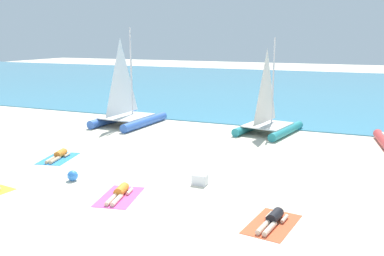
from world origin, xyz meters
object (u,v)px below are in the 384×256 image
(sunbather_leftmost, at_px, (59,155))
(sunbather_rightmost, at_px, (273,219))
(towel_center_right, at_px, (119,197))
(sunbather_center_right, at_px, (120,192))
(sailboat_blue, at_px, (127,111))
(towel_rightmost, at_px, (272,224))
(towel_leftmost, at_px, (58,158))
(cooler_box, at_px, (200,179))
(beach_ball, at_px, (73,176))
(sailboat_teal, at_px, (268,119))

(sunbather_leftmost, xyz_separation_m, sunbather_rightmost, (9.55, -2.79, 0.00))
(towel_center_right, bearing_deg, sunbather_center_right, 101.74)
(sailboat_blue, relative_size, towel_rightmost, 2.87)
(towel_leftmost, xyz_separation_m, cooler_box, (6.57, -0.62, 0.17))
(towel_rightmost, xyz_separation_m, beach_ball, (-7.22, 0.79, 0.18))
(sailboat_teal, xyz_separation_m, sunbather_rightmost, (2.61, -10.75, -0.60))
(beach_ball, bearing_deg, sailboat_teal, 65.25)
(sunbather_center_right, bearing_deg, sailboat_blue, 108.30)
(sailboat_blue, height_order, towel_leftmost, sailboat_blue)
(sailboat_teal, relative_size, cooler_box, 9.80)
(sailboat_blue, height_order, beach_ball, sailboat_blue)
(sunbather_center_right, distance_m, sunbather_rightmost, 4.91)
(sailboat_blue, height_order, sunbather_rightmost, sailboat_blue)
(sunbather_rightmost, xyz_separation_m, cooler_box, (-2.97, 2.10, 0.05))
(towel_rightmost, height_order, beach_ball, beach_ball)
(towel_leftmost, relative_size, beach_ball, 5.15)
(sailboat_teal, relative_size, sailboat_blue, 0.90)
(sailboat_teal, relative_size, sunbather_rightmost, 3.13)
(towel_center_right, height_order, sunbather_rightmost, sunbather_rightmost)
(towel_center_right, relative_size, sunbather_center_right, 1.22)
(sailboat_teal, relative_size, towel_center_right, 2.58)
(sunbather_leftmost, relative_size, sunbather_center_right, 1.00)
(sunbather_leftmost, bearing_deg, sunbather_rightmost, -29.21)
(sunbather_leftmost, relative_size, towel_center_right, 0.82)
(beach_ball, bearing_deg, cooler_box, 17.82)
(sunbather_leftmost, bearing_deg, towel_rightmost, -29.59)
(sailboat_teal, distance_m, sunbather_leftmost, 10.58)
(towel_leftmost, distance_m, cooler_box, 6.60)
(sailboat_blue, height_order, towel_center_right, sailboat_blue)
(towel_leftmost, relative_size, sunbather_center_right, 1.22)
(towel_rightmost, distance_m, cooler_box, 3.67)
(sunbather_rightmost, bearing_deg, beach_ball, -178.10)
(cooler_box, bearing_deg, towel_leftmost, 174.57)
(towel_leftmost, distance_m, towel_center_right, 5.36)
(sunbather_leftmost, height_order, beach_ball, beach_ball)
(sailboat_blue, distance_m, beach_ball, 9.61)
(sunbather_center_right, bearing_deg, towel_rightmost, -13.76)
(sailboat_blue, distance_m, cooler_box, 10.74)
(sailboat_blue, height_order, sunbather_center_right, sailboat_blue)
(towel_leftmost, height_order, cooler_box, cooler_box)
(towel_leftmost, distance_m, sunbather_center_right, 5.32)
(sunbather_leftmost, xyz_separation_m, beach_ball, (2.32, -2.06, 0.05))
(sailboat_blue, relative_size, cooler_box, 10.89)
(towel_leftmost, relative_size, cooler_box, 3.80)
(cooler_box, bearing_deg, towel_center_right, -133.08)
(beach_ball, bearing_deg, sunbather_center_right, -14.96)
(sunbather_center_right, height_order, sunbather_rightmost, same)
(towel_rightmost, distance_m, beach_ball, 7.26)
(sailboat_blue, xyz_separation_m, sunbather_center_right, (5.58, -9.65, -0.68))
(towel_leftmost, xyz_separation_m, sunbather_rightmost, (9.54, -2.72, 0.13))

